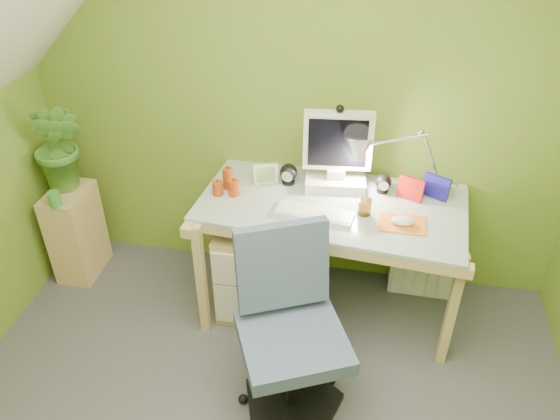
% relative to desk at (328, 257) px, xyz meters
% --- Properties ---
extents(wall_back, '(3.20, 0.01, 2.40)m').
position_rel_desk_xyz_m(wall_back, '(-0.25, 0.37, 0.81)').
color(wall_back, olive).
rests_on(wall_back, floor).
extents(desk, '(1.51, 0.86, 0.78)m').
position_rel_desk_xyz_m(desk, '(0.00, 0.00, 0.00)').
color(desk, tan).
rests_on(desk, floor).
extents(monitor, '(0.37, 0.24, 0.48)m').
position_rel_desk_xyz_m(monitor, '(-0.00, 0.18, 0.63)').
color(monitor, silver).
rests_on(monitor, desk).
extents(speaker_left, '(0.13, 0.13, 0.12)m').
position_rel_desk_xyz_m(speaker_left, '(-0.27, 0.16, 0.45)').
color(speaker_left, black).
rests_on(speaker_left, desk).
extents(speaker_right, '(0.10, 0.10, 0.11)m').
position_rel_desk_xyz_m(speaker_right, '(0.27, 0.16, 0.44)').
color(speaker_right, black).
rests_on(speaker_right, desk).
extents(keyboard, '(0.43, 0.18, 0.02)m').
position_rel_desk_xyz_m(keyboard, '(-0.08, -0.14, 0.40)').
color(keyboard, silver).
rests_on(keyboard, desk).
extents(mousepad, '(0.24, 0.17, 0.01)m').
position_rel_desk_xyz_m(mousepad, '(0.38, -0.14, 0.39)').
color(mousepad, orange).
rests_on(mousepad, desk).
extents(mouse, '(0.12, 0.08, 0.04)m').
position_rel_desk_xyz_m(mouse, '(0.38, -0.14, 0.41)').
color(mouse, silver).
rests_on(mouse, mousepad).
extents(amber_tumbler, '(0.08, 0.08, 0.09)m').
position_rel_desk_xyz_m(amber_tumbler, '(0.18, -0.08, 0.43)').
color(amber_tumbler, brown).
rests_on(amber_tumbler, desk).
extents(candle_cluster, '(0.17, 0.15, 0.12)m').
position_rel_desk_xyz_m(candle_cluster, '(-0.60, 0.01, 0.45)').
color(candle_cluster, '#AA3B0E').
rests_on(candle_cluster, desk).
extents(photo_frame_red, '(0.14, 0.08, 0.13)m').
position_rel_desk_xyz_m(photo_frame_red, '(0.42, 0.12, 0.45)').
color(photo_frame_red, red).
rests_on(photo_frame_red, desk).
extents(photo_frame_blue, '(0.14, 0.09, 0.13)m').
position_rel_desk_xyz_m(photo_frame_blue, '(0.56, 0.16, 0.45)').
color(photo_frame_blue, '#191592').
rests_on(photo_frame_blue, desk).
extents(photo_frame_green, '(0.14, 0.06, 0.12)m').
position_rel_desk_xyz_m(photo_frame_green, '(-0.40, 0.14, 0.45)').
color(photo_frame_green, '#C1D894').
rests_on(photo_frame_green, desk).
extents(desk_lamp, '(0.58, 0.32, 0.58)m').
position_rel_desk_xyz_m(desk_lamp, '(0.45, 0.18, 0.68)').
color(desk_lamp, '#B8B9BD').
rests_on(desk_lamp, desk).
extents(side_ledge, '(0.23, 0.36, 0.62)m').
position_rel_desk_xyz_m(side_ledge, '(-1.65, 0.06, -0.08)').
color(side_ledge, tan).
rests_on(side_ledge, floor).
extents(potted_plant, '(0.36, 0.31, 0.59)m').
position_rel_desk_xyz_m(potted_plant, '(-1.65, 0.11, 0.53)').
color(potted_plant, '#447E2A').
rests_on(potted_plant, side_ledge).
extents(green_cup, '(0.08, 0.08, 0.09)m').
position_rel_desk_xyz_m(green_cup, '(-1.63, -0.09, 0.28)').
color(green_cup, '#42923C').
rests_on(green_cup, side_ledge).
extents(task_chair, '(0.73, 0.73, 1.00)m').
position_rel_desk_xyz_m(task_chair, '(-0.09, -0.76, 0.11)').
color(task_chair, '#44536F').
rests_on(task_chair, floor).
extents(radiator, '(0.42, 0.18, 0.42)m').
position_rel_desk_xyz_m(radiator, '(0.59, 0.27, -0.18)').
color(radiator, white).
rests_on(radiator, floor).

